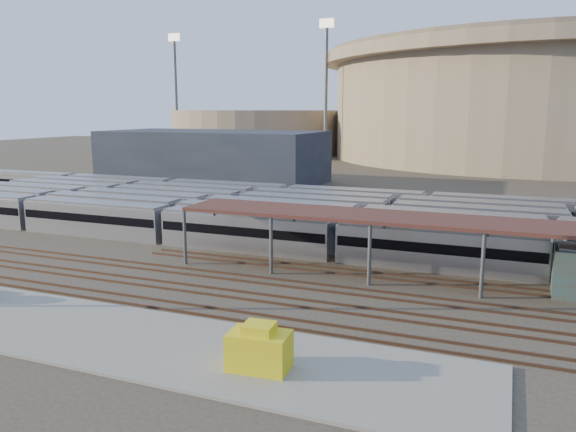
# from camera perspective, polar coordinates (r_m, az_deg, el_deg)

# --- Properties ---
(ground) EXTENTS (420.00, 420.00, 0.00)m
(ground) POSITION_cam_1_polar(r_m,az_deg,el_deg) (47.74, -2.97, -6.21)
(ground) COLOR #383026
(ground) RESTS_ON ground
(apron) EXTENTS (50.00, 9.00, 0.20)m
(apron) POSITION_cam_1_polar(r_m,az_deg,el_deg) (38.40, -19.63, -10.95)
(apron) COLOR gray
(apron) RESTS_ON ground
(subway_trains) EXTENTS (127.72, 23.90, 3.60)m
(subway_trains) POSITION_cam_1_polar(r_m,az_deg,el_deg) (63.34, 6.30, -0.38)
(subway_trains) COLOR #B9BABF
(subway_trains) RESTS_ON ground
(inspection_shed) EXTENTS (60.30, 6.00, 5.30)m
(inspection_shed) POSITION_cam_1_polar(r_m,az_deg,el_deg) (46.40, 24.80, -1.35)
(inspection_shed) COLOR #515256
(inspection_shed) RESTS_ON ground
(empty_tracks) EXTENTS (170.00, 9.62, 0.18)m
(empty_tracks) POSITION_cam_1_polar(r_m,az_deg,el_deg) (43.44, -5.75, -7.85)
(empty_tracks) COLOR #4C3323
(empty_tracks) RESTS_ON ground
(stadium) EXTENTS (124.00, 124.00, 32.50)m
(stadium) POSITION_cam_1_polar(r_m,az_deg,el_deg) (181.58, 24.03, 10.57)
(stadium) COLOR gray
(stadium) RESTS_ON ground
(secondary_arena) EXTENTS (56.00, 56.00, 14.00)m
(secondary_arena) POSITION_cam_1_polar(r_m,az_deg,el_deg) (189.00, -3.05, 8.55)
(secondary_arena) COLOR gray
(secondary_arena) RESTS_ON ground
(service_building) EXTENTS (42.00, 20.00, 10.00)m
(service_building) POSITION_cam_1_polar(r_m,az_deg,el_deg) (111.00, -7.58, 5.98)
(service_building) COLOR #1E232D
(service_building) RESTS_ON ground
(floodlight_0) EXTENTS (4.00, 1.00, 38.40)m
(floodlight_0) POSITION_cam_1_polar(r_m,az_deg,el_deg) (159.40, 3.87, 13.06)
(floodlight_0) COLOR #515256
(floodlight_0) RESTS_ON ground
(floodlight_1) EXTENTS (4.00, 1.00, 38.40)m
(floodlight_1) POSITION_cam_1_polar(r_m,az_deg,el_deg) (192.29, -11.33, 12.47)
(floodlight_1) COLOR #515256
(floodlight_1) RESTS_ON ground
(floodlight_3) EXTENTS (4.00, 1.00, 38.40)m
(floodlight_3) POSITION_cam_1_polar(r_m,az_deg,el_deg) (203.69, 13.84, 12.25)
(floodlight_3) COLOR #515256
(floodlight_3) RESTS_ON ground
(yellow_equipment) EXTENTS (3.41, 2.29, 2.04)m
(yellow_equipment) POSITION_cam_1_polar(r_m,az_deg,el_deg) (30.85, -2.95, -13.51)
(yellow_equipment) COLOR gold
(yellow_equipment) RESTS_ON apron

